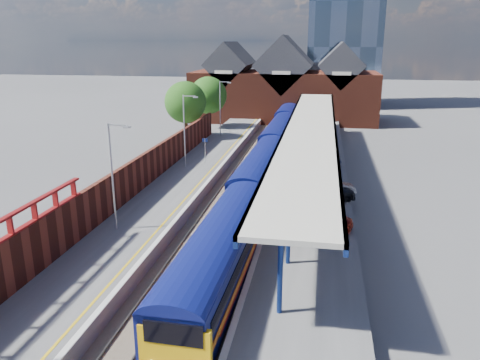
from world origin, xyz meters
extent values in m
plane|color=#5B5B5E|center=(0.00, 30.00, 0.00)|extent=(240.00, 240.00, 0.00)
cube|color=#473D33|center=(0.00, 20.00, 0.03)|extent=(6.00, 76.00, 0.06)
cube|color=slate|center=(-2.22, 20.00, 0.12)|extent=(0.07, 76.00, 0.14)
cube|color=slate|center=(-0.78, 20.00, 0.12)|extent=(0.07, 76.00, 0.14)
cube|color=slate|center=(0.78, 20.00, 0.12)|extent=(0.07, 76.00, 0.14)
cube|color=slate|center=(2.22, 20.00, 0.12)|extent=(0.07, 76.00, 0.14)
cube|color=#565659|center=(-5.50, 20.00, 0.50)|extent=(5.00, 76.00, 1.00)
cube|color=#565659|center=(6.00, 20.00, 0.50)|extent=(6.00, 76.00, 1.00)
cube|color=silver|center=(-3.15, 20.00, 1.02)|extent=(0.30, 76.00, 0.05)
cube|color=silver|center=(3.15, 20.00, 1.02)|extent=(0.30, 76.00, 0.05)
cube|color=yellow|center=(-3.75, 20.00, 1.01)|extent=(0.14, 76.00, 0.01)
cube|color=navy|center=(1.50, 1.49, 1.90)|extent=(3.15, 16.06, 2.50)
cube|color=navy|center=(1.50, 1.49, 3.15)|extent=(3.15, 16.06, 0.60)
cube|color=navy|center=(1.50, 18.09, 1.90)|extent=(3.15, 16.06, 2.50)
cube|color=navy|center=(1.50, 18.09, 3.15)|extent=(3.15, 16.06, 0.60)
cube|color=navy|center=(1.50, 34.69, 1.90)|extent=(3.15, 16.06, 2.50)
cube|color=navy|center=(1.50, 34.69, 3.15)|extent=(3.15, 16.06, 0.60)
cube|color=navy|center=(1.50, 51.29, 1.90)|extent=(3.15, 16.06, 2.50)
cube|color=navy|center=(1.50, 51.29, 3.15)|extent=(3.15, 16.06, 0.60)
cube|color=black|center=(0.08, 26.39, 2.35)|extent=(0.04, 60.54, 0.70)
cube|color=orange|center=(0.07, 26.39, 1.55)|extent=(0.03, 55.27, 0.30)
cube|color=red|center=(0.06, 26.39, 1.30)|extent=(0.03, 55.27, 0.30)
cube|color=#F2B20C|center=(1.50, -6.43, 1.70)|extent=(2.83, 0.36, 2.10)
cube|color=black|center=(1.50, -6.53, 2.55)|extent=(2.30, 0.21, 0.90)
cube|color=black|center=(1.50, -4.11, 0.30)|extent=(2.00, 2.40, 0.60)
cube|color=black|center=(1.50, 56.89, 0.30)|extent=(2.00, 2.40, 0.60)
cylinder|color=navy|center=(5.00, -2.00, 3.10)|extent=(0.24, 0.24, 4.20)
cylinder|color=navy|center=(5.00, 3.00, 3.10)|extent=(0.24, 0.24, 4.20)
cylinder|color=navy|center=(5.00, 8.00, 3.10)|extent=(0.24, 0.24, 4.20)
cylinder|color=navy|center=(5.00, 13.00, 3.10)|extent=(0.24, 0.24, 4.20)
cylinder|color=navy|center=(5.00, 18.00, 3.10)|extent=(0.24, 0.24, 4.20)
cylinder|color=navy|center=(5.00, 23.00, 3.10)|extent=(0.24, 0.24, 4.20)
cylinder|color=navy|center=(5.00, 28.00, 3.10)|extent=(0.24, 0.24, 4.20)
cylinder|color=navy|center=(5.00, 33.00, 3.10)|extent=(0.24, 0.24, 4.20)
cylinder|color=navy|center=(5.00, 38.00, 3.10)|extent=(0.24, 0.24, 4.20)
cylinder|color=navy|center=(5.00, 43.00, 3.10)|extent=(0.24, 0.24, 4.20)
cube|color=beige|center=(5.50, 22.00, 5.35)|extent=(4.50, 52.00, 0.25)
cube|color=navy|center=(3.35, 22.00, 5.20)|extent=(0.20, 52.00, 0.55)
cube|color=navy|center=(7.65, 22.00, 5.20)|extent=(0.20, 52.00, 0.55)
cylinder|color=#A5A8AA|center=(-6.50, 6.00, 4.50)|extent=(0.12, 0.12, 7.00)
cube|color=#A5A8AA|center=(-5.90, 6.00, 7.90)|extent=(1.20, 0.08, 0.08)
cube|color=#A5A8AA|center=(-5.30, 6.00, 7.80)|extent=(0.45, 0.18, 0.12)
cylinder|color=#A5A8AA|center=(-6.50, 22.00, 4.50)|extent=(0.12, 0.12, 7.00)
cube|color=#A5A8AA|center=(-5.90, 22.00, 7.90)|extent=(1.20, 0.08, 0.08)
cube|color=#A5A8AA|center=(-5.30, 22.00, 7.80)|extent=(0.45, 0.18, 0.12)
cylinder|color=#A5A8AA|center=(-6.50, 38.00, 4.50)|extent=(0.12, 0.12, 7.00)
cube|color=#A5A8AA|center=(-5.90, 38.00, 7.90)|extent=(1.20, 0.08, 0.08)
cube|color=#A5A8AA|center=(-5.30, 38.00, 7.80)|extent=(0.45, 0.18, 0.12)
cylinder|color=#A5A8AA|center=(-5.00, 24.00, 2.25)|extent=(0.08, 0.08, 2.50)
cube|color=#0C194C|center=(-5.00, 24.00, 3.30)|extent=(0.55, 0.06, 0.35)
cube|color=#582317|center=(-8.10, 14.00, 2.40)|extent=(0.35, 50.00, 2.80)
cube|color=maroon|center=(-8.10, -2.00, 4.30)|extent=(0.30, 0.12, 1.00)
cube|color=maroon|center=(-8.10, 0.00, 4.30)|extent=(0.30, 0.12, 1.00)
cube|color=maroon|center=(-8.10, 2.00, 4.30)|extent=(0.30, 0.12, 1.00)
cube|color=maroon|center=(-8.10, 4.00, 4.30)|extent=(0.30, 0.12, 1.00)
cube|color=#582317|center=(0.00, 58.00, 4.00)|extent=(30.00, 12.00, 8.00)
cube|color=#232328|center=(-9.00, 58.00, 9.20)|extent=(7.13, 12.00, 7.13)
cube|color=#232328|center=(0.00, 58.00, 9.20)|extent=(9.16, 12.00, 9.16)
cube|color=#232328|center=(9.00, 58.00, 9.20)|extent=(7.13, 12.00, 7.13)
cube|color=beige|center=(-9.00, 51.95, 8.20)|extent=(2.80, 0.15, 0.50)
cube|color=beige|center=(0.00, 51.95, 8.20)|extent=(2.80, 0.15, 0.50)
cube|color=beige|center=(9.00, 51.95, 8.20)|extent=(2.80, 0.15, 0.50)
cube|color=#435873|center=(10.00, 80.00, 20.00)|extent=(14.00, 14.00, 40.00)
cylinder|color=#382314|center=(-10.50, 36.00, 2.00)|extent=(0.44, 0.44, 4.00)
sphere|color=#205316|center=(-10.50, 36.00, 5.50)|extent=(5.20, 5.20, 5.20)
sphere|color=#205316|center=(-9.70, 35.50, 4.80)|extent=(3.20, 3.20, 3.20)
cylinder|color=#382314|center=(-9.50, 44.00, 2.00)|extent=(0.44, 0.44, 4.00)
sphere|color=#205316|center=(-9.50, 44.00, 5.50)|extent=(5.20, 5.20, 5.20)
sphere|color=#205316|center=(-8.70, 43.50, 4.80)|extent=(3.20, 3.20, 3.20)
imported|color=#9D1C0D|center=(6.71, 8.45, 1.72)|extent=(4.52, 2.56, 1.45)
imported|color=#AEAEB3|center=(7.51, 15.82, 1.62)|extent=(3.91, 1.94, 1.23)
imported|color=black|center=(7.13, 14.36, 1.65)|extent=(4.86, 3.20, 1.31)
imported|color=navy|center=(6.64, 25.23, 1.54)|extent=(4.31, 3.26, 1.09)
camera|label=1|loc=(6.50, -20.72, 12.88)|focal=35.00mm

